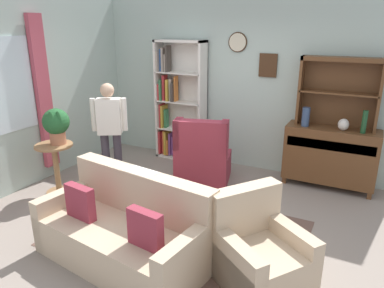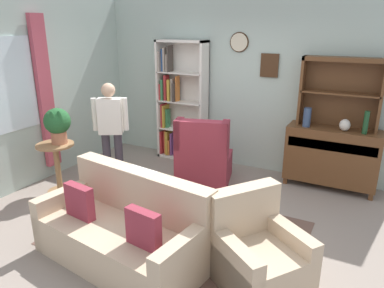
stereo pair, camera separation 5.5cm
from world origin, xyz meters
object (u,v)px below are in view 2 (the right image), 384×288
object	(u,v)px
wingback_chair	(204,160)
book_stack	(173,187)
vase_tall	(307,117)
sideboard	(331,155)
bookshelf	(178,103)
bottle_wine	(366,123)
armchair_floral	(257,255)
coffee_table	(163,195)
couch_floral	(124,232)
vase_round	(345,125)
potted_plant_large	(57,123)
sideboard_hutch	(342,83)
person_reading	(111,127)
plant_stand	(57,163)

from	to	relation	value
wingback_chair	book_stack	xyz separation A→B (m)	(0.16, -1.20, 0.09)
vase_tall	sideboard	bearing A→B (deg)	11.63
sideboard	bookshelf	bearing A→B (deg)	178.18
bottle_wine	armchair_floral	xyz separation A→B (m)	(-0.70, -2.45, -0.79)
sideboard	coffee_table	distance (m)	2.62
bottle_wine	couch_floral	bearing A→B (deg)	-126.41
vase_round	potted_plant_large	world-z (taller)	potted_plant_large
bottle_wine	book_stack	distance (m)	2.77
bottle_wine	vase_tall	bearing A→B (deg)	179.34
sideboard_hutch	person_reading	distance (m)	3.37
vase_round	armchair_floral	bearing A→B (deg)	-99.98
sideboard_hutch	couch_floral	bearing A→B (deg)	-119.05
wingback_chair	bottle_wine	bearing A→B (deg)	17.29
bookshelf	sideboard	world-z (taller)	bookshelf
vase_round	wingback_chair	world-z (taller)	vase_round
sideboard_hutch	potted_plant_large	bearing A→B (deg)	-148.76
vase_tall	armchair_floral	world-z (taller)	vase_tall
plant_stand	wingback_chair	bearing A→B (deg)	36.26
couch_floral	plant_stand	distance (m)	2.00
coffee_table	armchair_floral	bearing A→B (deg)	-21.51
sideboard	vase_round	size ratio (longest dim) A/B	7.65
potted_plant_large	couch_floral	bearing A→B (deg)	-26.17
vase_round	coffee_table	xyz separation A→B (m)	(-1.82, -1.93, -0.65)
wingback_chair	coffee_table	size ratio (longest dim) A/B	1.31
bottle_wine	book_stack	world-z (taller)	bottle_wine
vase_round	coffee_table	size ratio (longest dim) A/B	0.21
bookshelf	coffee_table	size ratio (longest dim) A/B	2.62
armchair_floral	wingback_chair	xyz separation A→B (m)	(-1.43, 1.79, 0.09)
sideboard	potted_plant_large	bearing A→B (deg)	-150.11
bottle_wine	plant_stand	bearing A→B (deg)	-153.42
wingback_chair	potted_plant_large	size ratio (longest dim) A/B	2.07
vase_round	coffee_table	distance (m)	2.73
bookshelf	potted_plant_large	bearing A→B (deg)	-110.38
wingback_chair	plant_stand	xyz separation A→B (m)	(-1.72, -1.26, 0.07)
bookshelf	coffee_table	distance (m)	2.39
coffee_table	sideboard	bearing A→B (deg)	49.72
sideboard	vase_tall	world-z (taller)	vase_tall
potted_plant_large	book_stack	distance (m)	1.93
armchair_floral	wingback_chair	size ratio (longest dim) A/B	1.02
vase_round	bottle_wine	world-z (taller)	bottle_wine
armchair_floral	coffee_table	xyz separation A→B (m)	(-1.39, 0.55, 0.06)
wingback_chair	potted_plant_large	world-z (taller)	potted_plant_large
couch_floral	book_stack	xyz separation A→B (m)	(0.07, 0.89, 0.16)
vase_tall	potted_plant_large	xyz separation A→B (m)	(-3.02, -1.88, -0.02)
bookshelf	potted_plant_large	xyz separation A→B (m)	(-0.76, -2.05, 0.02)
book_stack	couch_floral	bearing A→B (deg)	-94.28
sideboard	wingback_chair	world-z (taller)	wingback_chair
sideboard	person_reading	xyz separation A→B (m)	(-2.93, -1.42, 0.40)
bookshelf	wingback_chair	bearing A→B (deg)	-42.23
plant_stand	armchair_floral	bearing A→B (deg)	-9.47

